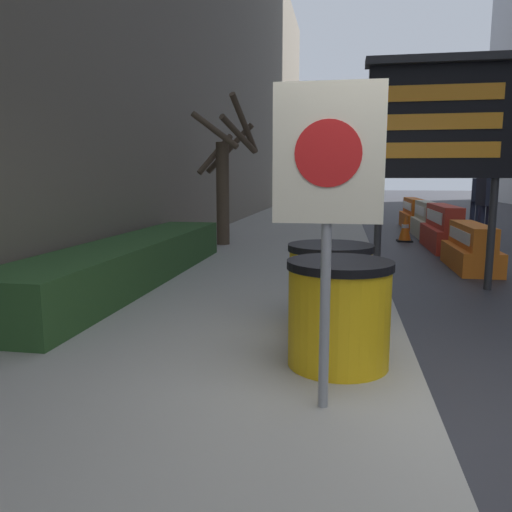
% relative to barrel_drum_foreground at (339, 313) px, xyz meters
% --- Properties ---
extents(ground_plane, '(120.00, 120.00, 0.00)m').
position_rel_barrel_drum_foreground_xyz_m(ground_plane, '(0.60, -0.79, -0.52)').
color(ground_plane, '#2D2D33').
extents(sidewalk_left, '(3.93, 56.00, 0.13)m').
position_rel_barrel_drum_foreground_xyz_m(sidewalk_left, '(-1.36, -0.79, -0.46)').
color(sidewalk_left, gray).
rests_on(sidewalk_left, ground_plane).
extents(hedge_strip, '(0.90, 5.50, 0.56)m').
position_rel_barrel_drum_foreground_xyz_m(hedge_strip, '(-2.73, 2.58, -0.11)').
color(hedge_strip, '#284C23').
rests_on(hedge_strip, sidewalk_left).
extents(bare_tree, '(1.29, 1.40, 2.98)m').
position_rel_barrel_drum_foreground_xyz_m(bare_tree, '(-2.37, 6.48, 1.07)').
color(bare_tree, '#4C3D2D').
rests_on(bare_tree, sidewalk_left).
extents(barrel_drum_foreground, '(0.77, 0.77, 0.78)m').
position_rel_barrel_drum_foreground_xyz_m(barrel_drum_foreground, '(0.00, 0.00, 0.00)').
color(barrel_drum_foreground, yellow).
rests_on(barrel_drum_foreground, sidewalk_left).
extents(barrel_drum_middle, '(0.77, 0.77, 0.78)m').
position_rel_barrel_drum_foreground_xyz_m(barrel_drum_middle, '(-0.09, 0.89, 0.00)').
color(barrel_drum_middle, yellow).
rests_on(barrel_drum_middle, sidewalk_left).
extents(warning_sign, '(0.62, 0.08, 1.90)m').
position_rel_barrel_drum_foreground_xyz_m(warning_sign, '(-0.08, -0.73, 0.95)').
color(warning_sign, gray).
rests_on(warning_sign, sidewalk_left).
extents(message_board, '(1.97, 0.36, 3.04)m').
position_rel_barrel_drum_foreground_xyz_m(message_board, '(1.24, 3.46, 1.71)').
color(message_board, '#28282B').
rests_on(message_board, ground_plane).
extents(jersey_barrier_orange_near, '(0.63, 1.75, 0.75)m').
position_rel_barrel_drum_foreground_xyz_m(jersey_barrier_orange_near, '(2.12, 5.05, -0.19)').
color(jersey_barrier_orange_near, orange).
rests_on(jersey_barrier_orange_near, ground_plane).
extents(jersey_barrier_red_striped, '(0.63, 2.14, 0.93)m').
position_rel_barrel_drum_foreground_xyz_m(jersey_barrier_red_striped, '(2.12, 7.43, -0.11)').
color(jersey_barrier_red_striped, red).
rests_on(jersey_barrier_red_striped, ground_plane).
extents(jersey_barrier_cream, '(0.50, 1.88, 0.90)m').
position_rel_barrel_drum_foreground_xyz_m(jersey_barrier_cream, '(2.12, 9.75, -0.12)').
color(jersey_barrier_cream, beige).
rests_on(jersey_barrier_cream, ground_plane).
extents(jersey_barrier_orange_far, '(0.57, 2.19, 0.89)m').
position_rel_barrel_drum_foreground_xyz_m(jersey_barrier_orange_far, '(2.12, 12.09, -0.13)').
color(jersey_barrier_orange_far, orange).
rests_on(jersey_barrier_orange_far, ground_plane).
extents(traffic_cone_near, '(0.36, 0.36, 0.64)m').
position_rel_barrel_drum_foreground_xyz_m(traffic_cone_near, '(1.49, 8.60, -0.21)').
color(traffic_cone_near, black).
rests_on(traffic_cone_near, ground_plane).
extents(traffic_cone_mid, '(0.34, 0.34, 0.60)m').
position_rel_barrel_drum_foreground_xyz_m(traffic_cone_mid, '(2.03, 8.61, -0.23)').
color(traffic_cone_mid, black).
rests_on(traffic_cone_mid, ground_plane).
extents(traffic_light_near_curb, '(0.28, 0.45, 3.88)m').
position_rel_barrel_drum_foreground_xyz_m(traffic_light_near_curb, '(1.09, 17.26, 2.30)').
color(traffic_light_near_curb, '#2D2D30').
rests_on(traffic_light_near_curb, ground_plane).
extents(pedestrian_worker, '(0.37, 0.50, 1.71)m').
position_rel_barrel_drum_foreground_xyz_m(pedestrian_worker, '(3.81, 11.74, 0.49)').
color(pedestrian_worker, '#23283D').
rests_on(pedestrian_worker, ground_plane).
extents(pedestrian_passerby, '(0.38, 0.52, 1.81)m').
position_rel_barrel_drum_foreground_xyz_m(pedestrian_passerby, '(3.24, 8.54, 0.55)').
color(pedestrian_passerby, '#23283D').
rests_on(pedestrian_passerby, ground_plane).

